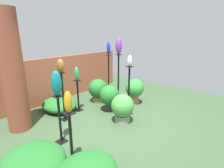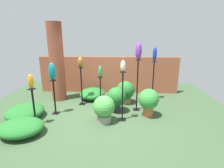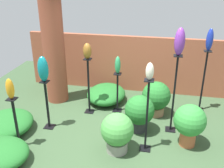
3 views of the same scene
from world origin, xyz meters
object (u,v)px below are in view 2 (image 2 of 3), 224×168
Objects in this scene: art_vase_jade at (100,71)px; art_vase_cobalt at (155,54)px; art_vase_amber at (31,82)px; art_vase_violet at (139,51)px; pedestal_jade at (100,91)px; art_vase_teal at (52,72)px; pedestal_amber at (34,109)px; art_vase_bronze at (80,62)px; potted_plant_front_right at (125,91)px; pedestal_bronze at (82,88)px; pedestal_teal at (55,99)px; pedestal_cobalt at (153,82)px; art_vase_ivory at (123,66)px; pedestal_violet at (137,87)px; potted_plant_front_left at (149,100)px; potted_plant_near_pillar at (116,98)px; pedestal_ivory at (122,98)px; potted_plant_walkway_edge at (104,108)px; brick_pillar at (57,62)px.

art_vase_jade is 0.82× the size of art_vase_cobalt.
art_vase_violet is at bearing 22.12° from art_vase_amber.
art_vase_teal is at bearing -142.97° from pedestal_jade.
art_vase_bronze is (0.91, 1.49, 1.00)m from pedestal_amber.
art_vase_cobalt reaches higher than potted_plant_front_right.
pedestal_jade is 2.74× the size of art_vase_bronze.
pedestal_bronze is 2.69× the size of art_vase_cobalt.
pedestal_teal is 2.05× the size of art_vase_teal.
art_vase_ivory is (-1.11, -1.69, 0.86)m from pedestal_cobalt.
pedestal_bronze is 2.53× the size of art_vase_teal.
potted_plant_front_right is (-0.34, 0.58, -0.31)m from pedestal_violet.
art_vase_jade is (-0.00, 0.00, 0.70)m from pedestal_jade.
potted_plant_front_left is (3.03, 0.68, 0.04)m from pedestal_amber.
pedestal_bronze is at bearing 58.57° from pedestal_amber.
pedestal_bronze is at bearing 155.27° from potted_plant_near_pillar.
pedestal_bronze is 0.93× the size of pedestal_ivory.
art_vase_violet is 0.67× the size of potted_plant_walkway_edge.
pedestal_amber is 2.55m from art_vase_ivory.
potted_plant_front_left is (2.76, -0.04, -0.80)m from art_vase_teal.
pedestal_amber is 1.21× the size of potted_plant_front_left.
art_vase_jade is at bearing -178.37° from potted_plant_front_right.
potted_plant_front_right is at bearing 120.45° from pedestal_violet.
potted_plant_walkway_edge is at bearing -137.33° from art_vase_violet.
pedestal_jade is 0.58× the size of pedestal_violet.
pedestal_amber is 3.26m from art_vase_violet.
potted_plant_walkway_edge is at bearing -17.49° from art_vase_teal.
potted_plant_front_left reaches higher than potted_plant_walkway_edge.
art_vase_amber is (-0.91, -1.49, 0.59)m from pedestal_bronze.
art_vase_amber is at bearing -132.53° from art_vase_jade.
pedestal_amber reaches higher than potted_plant_front_left.
art_vase_violet is at bearing 57.73° from art_vase_ivory.
pedestal_teal is at bearing -142.97° from art_vase_jade.
potted_plant_near_pillar is at bearing -138.45° from art_vase_cobalt.
brick_pillar is at bearing 154.58° from art_vase_bronze.
art_vase_cobalt is at bearing 26.57° from pedestal_cobalt.
pedestal_ivory is 2.04m from pedestal_teal.
pedestal_violet is (2.46, 0.39, 0.27)m from pedestal_teal.
art_vase_amber is (-1.53, -1.67, 0.06)m from art_vase_jade.
pedestal_cobalt reaches higher than potted_plant_walkway_edge.
art_vase_ivory is 0.91m from art_vase_violet.
potted_plant_near_pillar is at bearing -24.73° from art_vase_bronze.
pedestal_ivory is at bearing -38.89° from pedestal_bronze.
art_vase_teal reaches higher than pedestal_cobalt.
pedestal_teal is (-2.01, 0.32, -0.16)m from pedestal_ivory.
art_vase_violet reaches higher than potted_plant_front_right.
potted_plant_front_right is 1.20m from potted_plant_front_left.
pedestal_teal is 1.04m from art_vase_amber.
pedestal_ivory is at bearing -72.28° from potted_plant_near_pillar.
pedestal_ivory is 0.86m from pedestal_violet.
art_vase_ivory is 1.31m from potted_plant_front_left.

